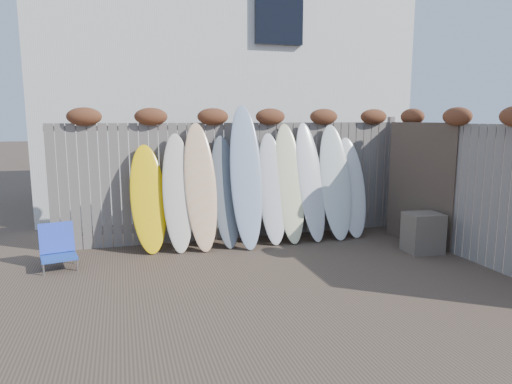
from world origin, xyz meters
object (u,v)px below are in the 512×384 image
object	(u,v)px
lattice_panel	(420,184)
wooden_crate	(423,233)
beach_chair	(58,247)
surfboard_0	(148,199)

from	to	relation	value
lattice_panel	wooden_crate	bearing A→B (deg)	-130.86
beach_chair	wooden_crate	xyz separation A→B (m)	(5.37, -0.83, 0.02)
wooden_crate	surfboard_0	bearing A→B (deg)	162.30
beach_chair	wooden_crate	size ratio (longest dim) A/B	0.99
wooden_crate	surfboard_0	size ratio (longest dim) A/B	0.36
wooden_crate	lattice_panel	xyz separation A→B (m)	(0.26, 0.49, 0.69)
beach_chair	wooden_crate	distance (m)	5.44
lattice_panel	surfboard_0	world-z (taller)	lattice_panel
surfboard_0	beach_chair	bearing A→B (deg)	-165.43
surfboard_0	lattice_panel	bearing A→B (deg)	-16.24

